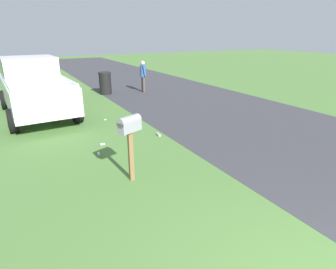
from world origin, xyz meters
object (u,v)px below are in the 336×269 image
Objects in this scene: trash_bin at (105,83)px; pedestrian at (143,74)px; pickup_truck at (34,85)px; mailbox at (130,129)px.

pedestrian is (-0.40, -1.90, 0.36)m from trash_bin.
pickup_truck reaches higher than pedestrian.
pickup_truck is 5.68m from pedestrian.
pickup_truck is at bearing -11.65° from mailbox.
pedestrian reaches higher than trash_bin.
pickup_truck is 4.83× the size of trash_bin.
pedestrian is at bearing -47.77° from mailbox.
mailbox is at bearing -173.10° from pickup_truck.
pickup_truck reaches higher than trash_bin.
pedestrian is (2.05, -5.29, -0.19)m from pickup_truck.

